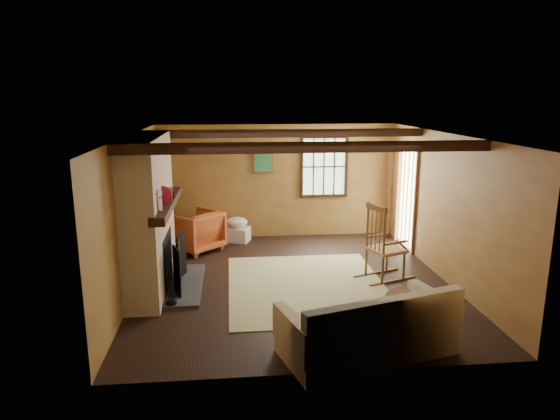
{
  "coord_description": "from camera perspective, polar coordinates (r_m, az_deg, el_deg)",
  "views": [
    {
      "loc": [
        -0.99,
        -7.64,
        3.01
      ],
      "look_at": [
        -0.17,
        0.4,
        1.12
      ],
      "focal_mm": 32.0,
      "sensor_mm": 36.0,
      "label": 1
    }
  ],
  "objects": [
    {
      "name": "room_envelope",
      "position": [
        8.11,
        2.88,
        3.34
      ],
      "size": [
        5.02,
        5.52,
        2.44
      ],
      "color": "olive",
      "rests_on": "ground"
    },
    {
      "name": "rug",
      "position": [
        8.11,
        3.09,
        -8.65
      ],
      "size": [
        2.5,
        3.0,
        0.01
      ],
      "primitive_type": "cube",
      "color": "tan",
      "rests_on": "ground"
    },
    {
      "name": "laundry_basket",
      "position": [
        10.45,
        -4.95,
        -2.79
      ],
      "size": [
        0.6,
        0.53,
        0.3
      ],
      "primitive_type": "cube",
      "rotation": [
        0.0,
        0.0,
        -0.35
      ],
      "color": "silver",
      "rests_on": "ground"
    },
    {
      "name": "firewood_pile",
      "position": [
        10.6,
        -11.18,
        -2.91
      ],
      "size": [
        0.7,
        0.13,
        0.25
      ],
      "color": "brown",
      "rests_on": "ground"
    },
    {
      "name": "basket_pillow",
      "position": [
        10.39,
        -4.97,
        -1.41
      ],
      "size": [
        0.45,
        0.36,
        0.22
      ],
      "primitive_type": "ellipsoid",
      "rotation": [
        0.0,
        0.0,
        0.02
      ],
      "color": "beige",
      "rests_on": "laundry_basket"
    },
    {
      "name": "armchair",
      "position": [
        9.89,
        -9.59,
        -2.37
      ],
      "size": [
        1.22,
        1.22,
        0.8
      ],
      "primitive_type": "imported",
      "rotation": [
        0.0,
        0.0,
        -2.37
      ],
      "color": "#BF6026",
      "rests_on": "ground"
    },
    {
      "name": "ground",
      "position": [
        8.27,
        1.5,
        -8.22
      ],
      "size": [
        5.5,
        5.5,
        0.0
      ],
      "primitive_type": "plane",
      "color": "black",
      "rests_on": "ground"
    },
    {
      "name": "rocking_chair",
      "position": [
        8.42,
        11.73,
        -4.2
      ],
      "size": [
        1.04,
        0.78,
        1.29
      ],
      "rotation": [
        0.0,
        0.0,
        1.94
      ],
      "color": "tan",
      "rests_on": "ground"
    },
    {
      "name": "fireplace",
      "position": [
        7.97,
        -14.54,
        -1.15
      ],
      "size": [
        1.02,
        2.3,
        2.4
      ],
      "color": "brown",
      "rests_on": "ground"
    },
    {
      "name": "sofa",
      "position": [
        6.11,
        10.26,
        -13.47
      ],
      "size": [
        2.22,
        1.44,
        0.83
      ],
      "rotation": [
        0.0,
        0.0,
        0.28
      ],
      "color": "beige",
      "rests_on": "ground"
    }
  ]
}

